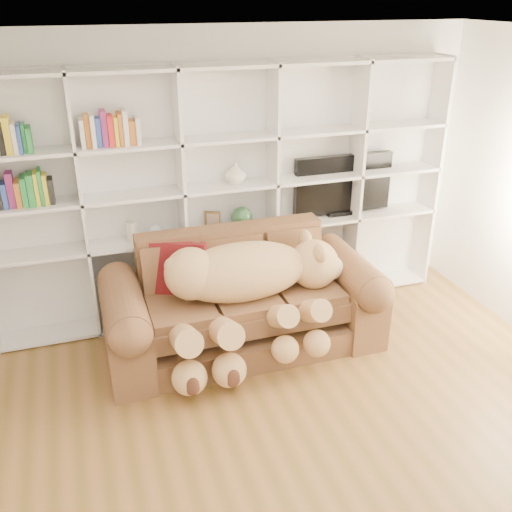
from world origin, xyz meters
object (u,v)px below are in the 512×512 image
object	(u,v)px
gift_box	(326,312)
teddy_bear	(247,286)
sofa	(242,307)
tv	(343,185)

from	to	relation	value
gift_box	teddy_bear	bearing A→B (deg)	-161.61
sofa	teddy_bear	bearing A→B (deg)	-94.12
teddy_bear	gift_box	world-z (taller)	teddy_bear
teddy_bear	gift_box	distance (m)	1.11
sofa	teddy_bear	distance (m)	0.37
teddy_bear	tv	xyz separation A→B (m)	(1.31, 0.92, 0.47)
sofa	gift_box	xyz separation A→B (m)	(0.88, 0.10, -0.27)
gift_box	sofa	bearing A→B (deg)	-173.86
teddy_bear	gift_box	xyz separation A→B (m)	(0.90, 0.30, -0.58)
sofa	teddy_bear	world-z (taller)	teddy_bear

